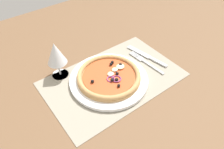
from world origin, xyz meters
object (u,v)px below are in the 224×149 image
(pizza, at_px, (110,77))
(knife, at_px, (146,56))
(plate, at_px, (110,80))
(wine_glass, at_px, (56,54))
(fork, at_px, (145,61))

(pizza, relative_size, knife, 1.18)
(plate, xyz_separation_m, knife, (0.21, 0.03, -0.00))
(plate, height_order, pizza, pizza)
(plate, bearing_deg, wine_glass, 131.30)
(pizza, bearing_deg, knife, 7.29)
(plate, xyz_separation_m, wine_glass, (-0.13, 0.15, 0.09))
(plate, distance_m, fork, 0.18)
(fork, relative_size, knife, 0.90)
(fork, bearing_deg, pizza, 86.96)
(fork, bearing_deg, knife, -57.88)
(pizza, bearing_deg, fork, 1.38)
(plate, height_order, knife, plate)
(knife, height_order, wine_glass, wine_glass)
(wine_glass, bearing_deg, fork, -24.62)
(plate, relative_size, pizza, 1.24)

